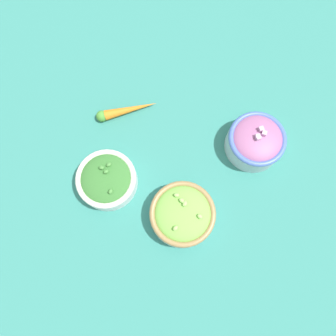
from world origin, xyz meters
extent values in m
plane|color=#337F75|center=(0.00, 0.00, 0.00)|extent=(3.00, 3.00, 0.00)
cylinder|color=white|center=(-0.13, -0.03, 0.02)|extent=(0.13, 0.13, 0.04)
torus|color=silver|center=(-0.13, -0.03, 0.04)|extent=(0.13, 0.13, 0.01)
ellipsoid|color=#387533|center=(-0.13, -0.03, 0.04)|extent=(0.11, 0.11, 0.03)
ellipsoid|color=#47893D|center=(-0.12, -0.06, 0.06)|extent=(0.01, 0.01, 0.01)
ellipsoid|color=#47893D|center=(-0.13, 0.00, 0.06)|extent=(0.01, 0.01, 0.01)
ellipsoid|color=#47893D|center=(-0.14, -0.01, 0.06)|extent=(0.01, 0.01, 0.01)
ellipsoid|color=#47893D|center=(-0.13, -0.02, 0.06)|extent=(0.01, 0.01, 0.01)
cylinder|color=#B2C1CC|center=(0.03, -0.10, 0.02)|extent=(0.14, 0.14, 0.04)
torus|color=#997A4C|center=(0.03, -0.10, 0.04)|extent=(0.14, 0.14, 0.01)
ellipsoid|color=#7ABC4C|center=(0.03, -0.10, 0.04)|extent=(0.12, 0.12, 0.04)
ellipsoid|color=#99D166|center=(0.02, -0.07, 0.06)|extent=(0.01, 0.01, 0.01)
ellipsoid|color=#99D166|center=(0.06, -0.11, 0.06)|extent=(0.01, 0.01, 0.01)
ellipsoid|color=#99D166|center=(0.03, -0.08, 0.07)|extent=(0.01, 0.01, 0.01)
ellipsoid|color=#99D166|center=(0.01, -0.13, 0.06)|extent=(0.01, 0.01, 0.01)
ellipsoid|color=#99D166|center=(0.03, -0.09, 0.07)|extent=(0.01, 0.01, 0.01)
ellipsoid|color=#99D166|center=(0.03, -0.08, 0.07)|extent=(0.01, 0.01, 0.01)
cylinder|color=#B2C1CC|center=(0.20, 0.06, 0.03)|extent=(0.13, 0.13, 0.05)
torus|color=#4766B7|center=(0.20, 0.06, 0.05)|extent=(0.13, 0.13, 0.01)
ellipsoid|color=#9E5B8E|center=(0.20, 0.06, 0.05)|extent=(0.11, 0.11, 0.03)
cube|color=#C699C1|center=(0.19, 0.06, 0.07)|extent=(0.01, 0.01, 0.01)
cube|color=#C699C1|center=(0.19, 0.06, 0.07)|extent=(0.01, 0.01, 0.01)
cube|color=#C699C1|center=(0.20, 0.07, 0.07)|extent=(0.01, 0.01, 0.01)
cube|color=#C699C1|center=(0.20, 0.07, 0.07)|extent=(0.01, 0.01, 0.01)
cone|color=orange|center=(-0.09, 0.15, 0.01)|extent=(0.13, 0.06, 0.02)
sphere|color=#4C9338|center=(-0.16, 0.13, 0.01)|extent=(0.03, 0.03, 0.03)
camera|label=1|loc=(0.00, -0.19, 0.73)|focal=35.00mm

